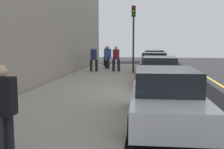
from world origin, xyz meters
TOP-DOWN VIEW (x-y plane):
  - ground_plane at (0.00, 0.00)m, footprint 56.00×56.00m
  - sidewalk at (0.00, -3.30)m, footprint 28.00×4.60m
  - snow_bank_curb at (3.77, -0.70)m, footprint 4.54×0.56m
  - parked_car_green at (-12.00, -0.02)m, footprint 4.16×1.98m
  - parked_car_charcoal at (-6.76, -0.14)m, footprint 4.26×2.00m
  - parked_car_maroon at (-1.28, -0.01)m, footprint 4.49×1.98m
  - parked_car_white at (4.91, -0.06)m, footprint 4.44×1.99m
  - pedestrian_blue_coat at (-9.12, -3.68)m, footprint 0.58×0.48m
  - pedestrian_black_coat at (7.75, -3.11)m, footprint 0.56×0.46m
  - pedestrian_navy_coat at (-6.98, -4.39)m, footprint 0.52×0.59m
  - pedestrian_brown_coat at (-11.70, -4.18)m, footprint 0.55×0.51m
  - pedestrian_burgundy_coat at (-7.24, -2.82)m, footprint 0.55×0.58m
  - traffic_light_pole at (-6.38, -1.56)m, footprint 0.35×0.26m
  - rolling_suitcase at (-9.62, -3.87)m, footprint 0.34×0.22m

SIDE VIEW (x-z plane):
  - ground_plane at x=0.00m, z-range 0.00..0.00m
  - sidewalk at x=0.00m, z-range 0.00..0.15m
  - snow_bank_curb at x=3.77m, z-range 0.00..0.22m
  - rolling_suitcase at x=-9.62m, z-range -0.03..0.91m
  - parked_car_green at x=-12.00m, z-range 0.00..1.51m
  - parked_car_charcoal at x=-6.76m, z-range 0.00..1.51m
  - parked_car_white at x=4.91m, z-range 0.00..1.51m
  - parked_car_maroon at x=-1.28m, z-range 0.00..1.51m
  - pedestrian_black_coat at x=7.75m, z-range 0.21..1.89m
  - pedestrian_brown_coat at x=-11.70m, z-range 0.21..1.94m
  - pedestrian_blue_coat at x=-9.12m, z-range 0.21..1.97m
  - pedestrian_navy_coat at x=-6.98m, z-range 0.21..2.00m
  - pedestrian_burgundy_coat at x=-7.24m, z-range 0.21..2.00m
  - traffic_light_pole at x=-6.38m, z-range 0.93..5.39m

